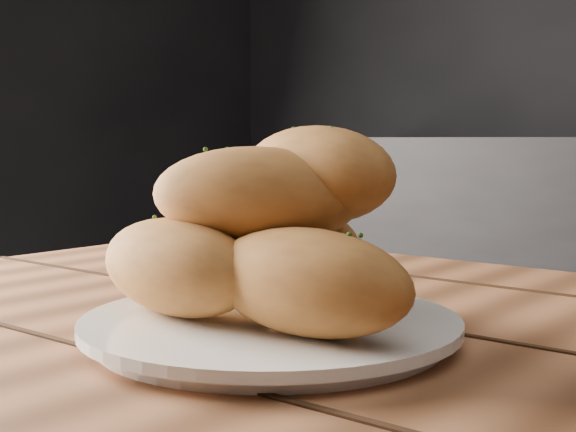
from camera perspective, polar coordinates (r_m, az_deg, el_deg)
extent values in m
cube|color=#9D613B|center=(0.50, 16.07, -14.04)|extent=(1.43, 0.88, 0.04)
cylinder|color=white|center=(0.59, -1.24, -8.31)|extent=(0.25, 0.25, 0.01)
cylinder|color=white|center=(0.59, -1.24, -7.55)|extent=(0.28, 0.28, 0.01)
ellipsoid|color=#BA7633|center=(0.59, -7.94, -3.58)|extent=(0.18, 0.10, 0.07)
ellipsoid|color=#BA7633|center=(0.53, 1.32, -4.69)|extent=(0.16, 0.08, 0.07)
ellipsoid|color=#BA7633|center=(0.63, 1.85, -3.02)|extent=(0.14, 0.17, 0.07)
ellipsoid|color=#BA7633|center=(0.58, -2.41, 1.46)|extent=(0.18, 0.12, 0.07)
ellipsoid|color=#BA7633|center=(0.59, 1.96, 3.00)|extent=(0.16, 0.11, 0.07)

